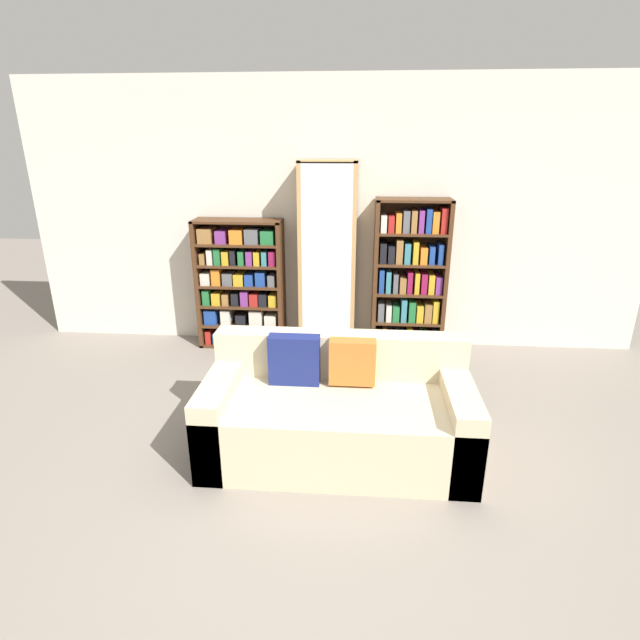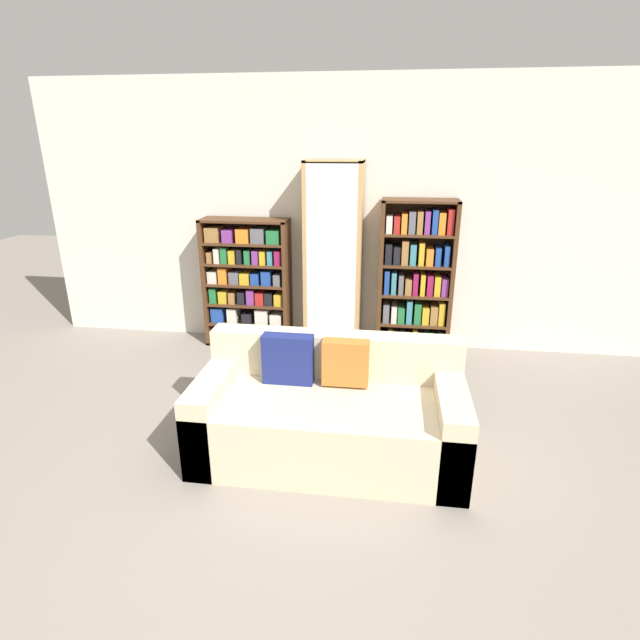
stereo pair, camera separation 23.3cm
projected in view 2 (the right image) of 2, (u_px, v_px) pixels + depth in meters
name	position (u px, v px, depth m)	size (l,w,h in m)	color
ground_plane	(292.00, 500.00, 3.09)	(16.00, 16.00, 0.00)	gray
wall_back	(339.00, 217.00, 5.10)	(6.35, 0.06, 2.70)	silver
couch	(330.00, 415.00, 3.49)	(1.82, 0.88, 0.82)	beige
bookshelf_left	(247.00, 284.00, 5.27)	(0.90, 0.32, 1.35)	#4C2D19
display_cabinet	(333.00, 260.00, 5.04)	(0.57, 0.36, 1.92)	tan
bookshelf_right	(416.00, 281.00, 5.01)	(0.73, 0.32, 1.57)	#4C2D19
wine_bottle	(380.00, 365.00, 4.54)	(0.08, 0.08, 0.41)	#143819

